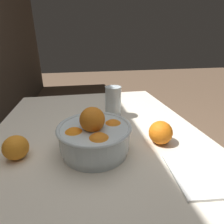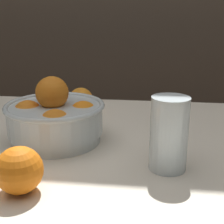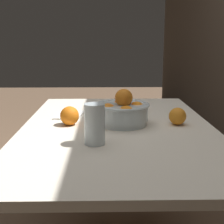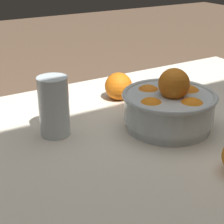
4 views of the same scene
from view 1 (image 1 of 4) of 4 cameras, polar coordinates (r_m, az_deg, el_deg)
The scene contains 6 objects.
dining_table at distance 0.68m, azimuth -3.58°, elevation -16.55°, with size 1.29×0.83×0.74m.
fruit_bowl at distance 0.57m, azimuth -5.70°, elevation -7.74°, with size 0.24×0.24×0.16m.
juice_glass at distance 0.82m, azimuth 0.37°, elevation 2.59°, with size 0.07×0.07×0.15m.
orange_loose_near_bowl at distance 0.62m, azimuth -28.90°, elevation -10.14°, with size 0.08×0.08×0.08m, color orange.
orange_loose_front at distance 0.65m, azimuth 15.57°, elevation -6.49°, with size 0.08×0.08×0.08m, color orange.
napkin at distance 0.56m, azimuth 25.18°, elevation -17.75°, with size 0.17×0.12×0.01m, color white.
Camera 1 is at (-0.53, 0.06, 1.09)m, focal length 28.00 mm.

